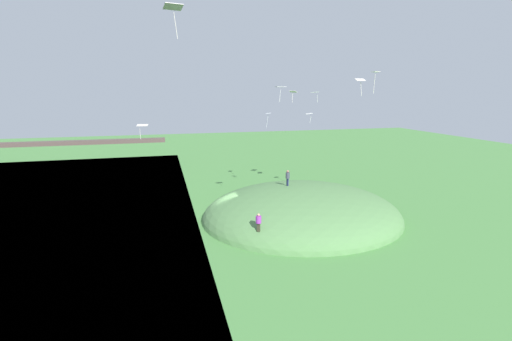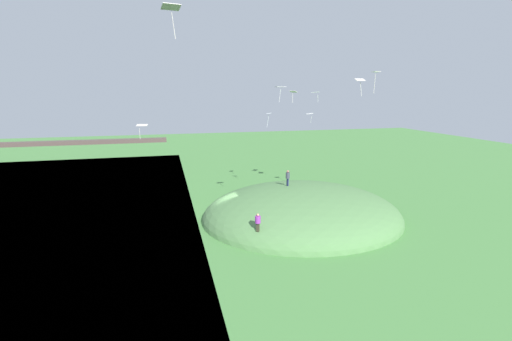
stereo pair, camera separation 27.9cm
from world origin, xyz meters
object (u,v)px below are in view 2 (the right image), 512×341
(kite_5, at_px, (316,92))
(kite_6, at_px, (310,114))
(kite_2, at_px, (142,126))
(kite_4, at_px, (171,8))
(kite_3, at_px, (281,87))
(person_on_hilltop, at_px, (258,220))
(kite_1, at_px, (269,114))
(kite_7, at_px, (360,81))
(kite_0, at_px, (376,74))
(person_near_shore, at_px, (288,176))
(kite_8, at_px, (293,92))

(kite_5, xyz_separation_m, kite_6, (-0.17, 1.22, -2.57))
(kite_2, distance_m, kite_4, 12.31)
(kite_3, bearing_deg, kite_6, 53.03)
(person_on_hilltop, height_order, kite_5, kite_5)
(kite_1, xyz_separation_m, kite_7, (3.15, -16.15, 3.64))
(kite_0, height_order, kite_4, kite_4)
(kite_3, relative_size, kite_4, 0.85)
(kite_1, bearing_deg, person_on_hilltop, -109.24)
(person_near_shore, height_order, kite_7, kite_7)
(kite_6, bearing_deg, person_near_shore, -126.88)
(kite_2, xyz_separation_m, kite_6, (19.17, 10.91, 0.07))
(kite_3, relative_size, kite_5, 0.98)
(kite_3, bearing_deg, kite_1, 78.77)
(kite_7, height_order, kite_8, kite_7)
(person_on_hilltop, distance_m, kite_1, 19.18)
(kite_3, bearing_deg, kite_2, -171.26)
(kite_4, bearing_deg, kite_7, 24.57)
(person_near_shore, distance_m, kite_2, 15.78)
(kite_3, bearing_deg, kite_4, -130.27)
(kite_5, bearing_deg, kite_0, -73.68)
(kite_1, bearing_deg, kite_2, -137.75)
(person_on_hilltop, distance_m, kite_7, 14.47)
(kite_3, bearing_deg, kite_8, 56.11)
(kite_5, bearing_deg, kite_6, 97.84)
(kite_2, distance_m, kite_8, 16.60)
(person_on_hilltop, xyz_separation_m, kite_1, (5.79, 16.58, 7.73))
(kite_0, xyz_separation_m, kite_1, (-7.16, 12.09, -4.46))
(kite_0, xyz_separation_m, kite_7, (-4.01, -4.06, -0.82))
(kite_0, bearing_deg, kite_5, 106.32)
(person_near_shore, xyz_separation_m, kite_2, (-14.04, -4.07, 5.95))
(kite_2, bearing_deg, kite_3, 8.74)
(person_on_hilltop, bearing_deg, kite_5, 88.72)
(kite_0, xyz_separation_m, kite_3, (-9.43, 0.68, -1.33))
(kite_6, bearing_deg, kite_5, -82.16)
(kite_1, xyz_separation_m, kite_2, (-14.66, -13.32, 0.04))
(kite_2, bearing_deg, kite_8, 21.85)
(person_near_shore, distance_m, kite_0, 13.27)
(kite_7, bearing_deg, kite_5, 83.05)
(person_near_shore, xyz_separation_m, kite_1, (0.62, 9.25, 5.91))
(kite_2, bearing_deg, kite_6, 29.64)
(kite_8, bearing_deg, kite_6, 50.53)
(person_on_hilltop, bearing_deg, kite_4, -96.66)
(kite_3, xyz_separation_m, kite_4, (-9.98, -11.78, 3.86))
(person_on_hilltop, relative_size, kite_8, 1.26)
(kite_4, bearing_deg, kite_0, 29.77)
(kite_4, height_order, kite_6, kite_4)
(kite_4, relative_size, kite_8, 1.34)
(kite_0, relative_size, kite_4, 1.24)
(person_near_shore, distance_m, kite_4, 22.26)
(kite_8, bearing_deg, kite_5, 41.00)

